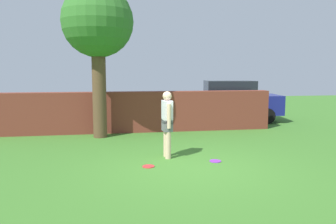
% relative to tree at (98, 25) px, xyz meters
% --- Properties ---
extents(ground_plane, '(40.00, 40.00, 0.00)m').
position_rel_tree_xyz_m(ground_plane, '(2.07, -3.86, -3.53)').
color(ground_plane, '#3D7528').
extents(brick_wall, '(10.89, 0.50, 1.40)m').
position_rel_tree_xyz_m(brick_wall, '(0.57, 0.78, -2.83)').
color(brick_wall, brown).
rests_on(brick_wall, ground).
extents(tree, '(2.22, 2.22, 4.75)m').
position_rel_tree_xyz_m(tree, '(0.00, 0.00, 0.00)').
color(tree, brown).
rests_on(tree, ground).
extents(person, '(0.23, 0.54, 1.62)m').
position_rel_tree_xyz_m(person, '(1.70, -2.88, -2.64)').
color(person, beige).
rests_on(person, ground).
extents(car, '(4.40, 2.38, 1.72)m').
position_rel_tree_xyz_m(car, '(5.30, 2.70, -2.67)').
color(car, navy).
rests_on(car, ground).
extents(frisbee_purple, '(0.27, 0.27, 0.02)m').
position_rel_tree_xyz_m(frisbee_purple, '(2.75, -3.44, -3.52)').
color(frisbee_purple, purple).
rests_on(frisbee_purple, ground).
extents(frisbee_red, '(0.27, 0.27, 0.02)m').
position_rel_tree_xyz_m(frisbee_red, '(1.16, -3.61, -3.52)').
color(frisbee_red, red).
rests_on(frisbee_red, ground).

